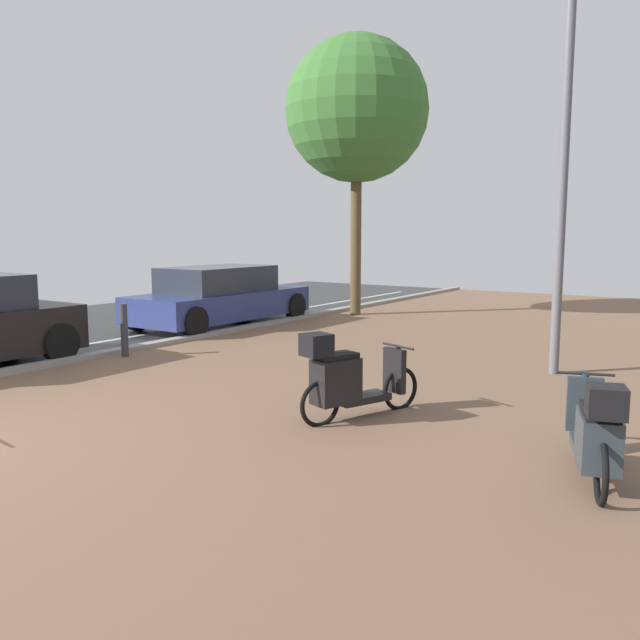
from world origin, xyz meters
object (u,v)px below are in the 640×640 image
Objects in this scene: scooter_near at (347,379)px; street_tree at (357,110)px; parked_car_far at (220,297)px; lamp_post at (566,119)px; bollard_far at (124,330)px; scooter_mid at (595,432)px.

street_tree reaches higher than scooter_near.
parked_car_far is 0.66× the size of lamp_post.
scooter_near is 7.93m from parked_car_far.
scooter_near is 0.24× the size of street_tree.
bollard_far is (-6.33, -2.66, -3.21)m from lamp_post.
scooter_mid is at bearing -48.91° from street_tree.
bollard_far is at bearing -71.32° from parked_car_far.
lamp_post is 7.59m from bollard_far.
parked_car_far is at bearing 108.68° from bollard_far.
scooter_near is at bearing -108.86° from lamp_post.
lamp_post is (-1.41, 4.18, 3.23)m from scooter_mid.
scooter_mid reaches higher than bollard_far.
street_tree reaches higher than bollard_far.
street_tree reaches higher than scooter_mid.
street_tree is (-6.01, 4.31, 1.33)m from lamp_post.
scooter_near is 0.24× the size of lamp_post.
scooter_near is 1.81× the size of bollard_far.
street_tree is at bearing 64.08° from parked_car_far.
street_tree is 7.59× the size of bollard_far.
scooter_mid is 0.26× the size of lamp_post.
parked_car_far is 3.93m from bollard_far.
street_tree is (1.59, 3.26, 4.37)m from parked_car_far.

